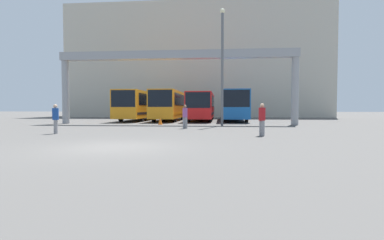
{
  "coord_description": "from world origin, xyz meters",
  "views": [
    {
      "loc": [
        3.8,
        -10.35,
        1.41
      ],
      "look_at": [
        1.22,
        16.85,
        0.3
      ],
      "focal_mm": 28.0,
      "sensor_mm": 36.0,
      "label": 1
    }
  ],
  "objects": [
    {
      "name": "pedestrian_mid_right",
      "position": [
        5.89,
        4.94,
        0.87
      ],
      "size": [
        0.34,
        0.34,
        1.63
      ],
      "rotation": [
        0.0,
        0.0,
        5.19
      ],
      "color": "gray",
      "rests_on": "ground"
    },
    {
      "name": "bus_slot_2",
      "position": [
        1.75,
        22.77,
        1.71
      ],
      "size": [
        2.52,
        11.88,
        2.95
      ],
      "color": "red",
      "rests_on": "ground"
    },
    {
      "name": "lamp_post",
      "position": [
        3.94,
        13.14,
        4.9
      ],
      "size": [
        0.36,
        0.36,
        9.06
      ],
      "color": "#595B60",
      "rests_on": "ground"
    },
    {
      "name": "ground_plane",
      "position": [
        0.0,
        0.0,
        0.0
      ],
      "size": [
        200.0,
        200.0,
        0.0
      ],
      "primitive_type": "plane",
      "color": "#514F4C"
    },
    {
      "name": "pedestrian_mid_left",
      "position": [
        1.4,
        9.9,
        0.86
      ],
      "size": [
        0.34,
        0.34,
        1.62
      ],
      "rotation": [
        0.0,
        0.0,
        6.16
      ],
      "color": "gray",
      "rests_on": "ground"
    },
    {
      "name": "bus_slot_1",
      "position": [
        -1.75,
        21.94,
        1.83
      ],
      "size": [
        2.51,
        10.22,
        3.18
      ],
      "color": "orange",
      "rests_on": "ground"
    },
    {
      "name": "bus_slot_3",
      "position": [
        5.24,
        22.54,
        1.82
      ],
      "size": [
        2.61,
        11.41,
        3.15
      ],
      "color": "#1959A5",
      "rests_on": "ground"
    },
    {
      "name": "traffic_cone",
      "position": [
        -1.22,
        14.41,
        0.31
      ],
      "size": [
        0.37,
        0.37,
        0.63
      ],
      "color": "orange",
      "rests_on": "ground"
    },
    {
      "name": "bus_slot_0",
      "position": [
        -5.24,
        22.76,
        1.83
      ],
      "size": [
        2.55,
        11.85,
        3.17
      ],
      "color": "orange",
      "rests_on": "ground"
    },
    {
      "name": "pedestrian_far_center",
      "position": [
        -5.13,
        5.13,
        0.85
      ],
      "size": [
        0.33,
        0.33,
        1.6
      ],
      "rotation": [
        0.0,
        0.0,
        5.05
      ],
      "color": "gray",
      "rests_on": "ground"
    },
    {
      "name": "building_backdrop",
      "position": [
        0.0,
        40.25,
        8.73
      ],
      "size": [
        40.83,
        12.0,
        17.46
      ],
      "color": "#B7B2A3",
      "rests_on": "ground"
    },
    {
      "name": "overhead_gantry",
      "position": [
        0.0,
        15.22,
        5.13
      ],
      "size": [
        20.54,
        0.8,
        6.3
      ],
      "color": "gray",
      "rests_on": "ground"
    }
  ]
}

